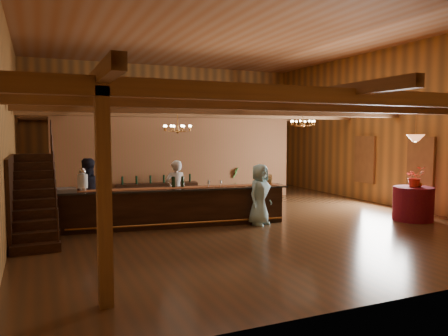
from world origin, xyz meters
name	(u,v)px	position (x,y,z in m)	size (l,w,h in m)	color
floor	(231,217)	(0.00, 0.00, 0.00)	(14.00, 14.00, 0.00)	#462D19
ceiling	(232,32)	(0.00, 0.00, 5.50)	(14.00, 14.00, 0.00)	#9B653F
wall_back	(167,128)	(0.00, 7.00, 2.75)	(12.00, 0.10, 5.50)	#AB6E2F
wall_front	(422,119)	(0.00, -7.00, 2.75)	(12.00, 0.10, 5.50)	#AB6E2F
wall_left	(8,124)	(-6.00, 0.00, 2.75)	(0.10, 14.00, 5.50)	#AB6E2F
wall_right	(387,127)	(6.00, 0.00, 2.75)	(0.10, 14.00, 5.50)	#AB6E2F
beam_grid	(225,110)	(0.00, 0.51, 3.24)	(11.90, 13.90, 0.39)	brown
support_posts	(239,166)	(0.00, -0.50, 1.60)	(9.20, 10.20, 3.20)	brown
partition_wall	(180,160)	(-0.50, 3.50, 1.55)	(9.00, 0.18, 3.10)	brown
window_right_front	(421,164)	(5.95, -1.60, 1.55)	(0.12, 1.05, 1.75)	white
window_right_back	(365,160)	(5.95, 1.00, 1.55)	(0.12, 1.05, 1.75)	white
staircase	(35,198)	(-5.45, -0.74, 1.00)	(1.00, 2.80, 2.00)	#351C0F
backroom_boxes	(171,182)	(-0.29, 5.50, 0.53)	(4.10, 0.60, 1.10)	#351C0F
tasting_bar	(176,207)	(-1.93, -0.58, 0.53)	(6.34, 1.60, 1.06)	#351C0F
beverage_dispenser	(83,180)	(-4.31, -0.21, 1.34)	(0.26, 0.26, 0.60)	silver
glass_rack_tray	(66,190)	(-4.73, -0.26, 1.10)	(0.50, 0.50, 0.10)	gray
raffle_drum	(266,179)	(0.65, -0.96, 1.23)	(0.34, 0.24, 0.30)	#9F6A32
bar_bottle_0	(173,182)	(-1.96, -0.45, 1.20)	(0.07, 0.07, 0.30)	black
bar_bottle_1	(174,182)	(-1.94, -0.45, 1.20)	(0.07, 0.07, 0.30)	black
bar_bottle_2	(183,182)	(-1.70, -0.48, 1.20)	(0.07, 0.07, 0.30)	black
backbar_shelf	(157,194)	(-1.52, 2.97, 0.40)	(2.82, 0.44, 0.79)	#351C0F
round_table	(413,204)	(4.66, -2.54, 0.49)	(1.13, 1.13, 0.98)	maroon
chandelier_left	(178,128)	(-1.67, 0.03, 2.69)	(0.80, 0.80, 0.67)	#B5712E
chandelier_right	(303,123)	(2.79, 0.42, 2.88)	(0.80, 0.80, 0.48)	#B5712E
pendant_lamp	(415,138)	(4.66, -2.54, 2.40)	(0.52, 0.52, 0.90)	#B5712E
bartender	(176,190)	(-1.68, 0.24, 0.88)	(0.64, 0.42, 1.75)	silver
staff_second	(87,193)	(-4.17, 0.18, 0.94)	(0.91, 0.71, 1.87)	black
guest	(260,194)	(0.27, -1.31, 0.85)	(0.83, 0.54, 1.69)	#A2DBE3
floor_plant	(233,183)	(1.64, 3.54, 0.61)	(0.67, 0.54, 1.21)	#38722D
table_flowers	(415,177)	(4.67, -2.56, 1.28)	(0.54, 0.47, 0.60)	red
table_vase	(419,182)	(4.81, -2.60, 1.12)	(0.14, 0.14, 0.28)	#B5712E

